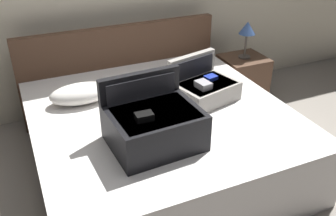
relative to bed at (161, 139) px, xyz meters
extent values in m
plane|color=gray|center=(0.00, -0.40, -0.26)|extent=(12.00, 12.00, 0.00)
cube|color=silver|center=(0.00, 0.00, 0.00)|extent=(1.88, 1.88, 0.51)
cube|color=#4C3323|center=(0.00, 0.98, 0.19)|extent=(1.92, 0.08, 0.89)
cube|color=black|center=(-0.20, -0.40, 0.38)|extent=(0.59, 0.45, 0.25)
cube|color=#28282D|center=(-0.20, -0.40, 0.42)|extent=(0.52, 0.40, 0.18)
cube|color=black|center=(-0.29, -0.46, 0.52)|extent=(0.11, 0.08, 0.05)
cube|color=black|center=(-0.21, -0.16, 0.47)|extent=(0.57, 0.08, 0.42)
cube|color=#28282D|center=(-0.21, -0.19, 0.47)|extent=(0.48, 0.04, 0.36)
cube|color=gray|center=(0.40, 0.02, 0.33)|extent=(0.52, 0.43, 0.15)
cube|color=#28282D|center=(0.40, 0.02, 0.35)|extent=(0.46, 0.38, 0.10)
cube|color=#99999E|center=(0.33, -0.04, 0.43)|extent=(0.11, 0.13, 0.05)
cube|color=#1E33A5|center=(0.46, 0.06, 0.42)|extent=(0.11, 0.09, 0.04)
cube|color=gray|center=(0.36, 0.20, 0.42)|extent=(0.46, 0.16, 0.33)
cube|color=#28282D|center=(0.36, 0.17, 0.42)|extent=(0.38, 0.11, 0.28)
ellipsoid|color=white|center=(-0.51, 0.38, 0.33)|extent=(0.50, 0.27, 0.15)
cube|color=#4C3323|center=(1.22, 0.69, -0.01)|extent=(0.44, 0.40, 0.49)
cylinder|color=#3F3833|center=(1.22, 0.69, 0.24)|extent=(0.12, 0.12, 0.01)
cylinder|color=#4C443D|center=(1.22, 0.69, 0.37)|extent=(0.02, 0.02, 0.23)
cone|color=navy|center=(1.22, 0.69, 0.55)|extent=(0.16, 0.16, 0.12)
camera|label=1|loc=(-0.94, -2.26, 1.67)|focal=40.08mm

